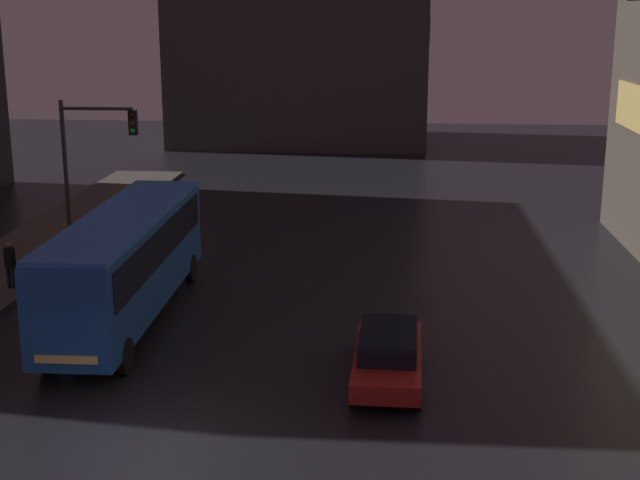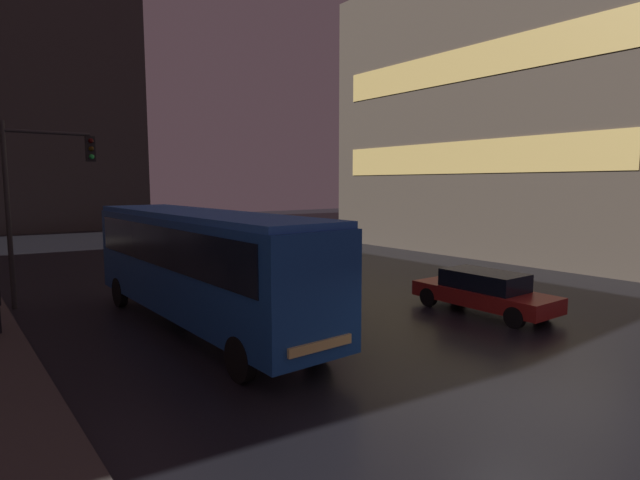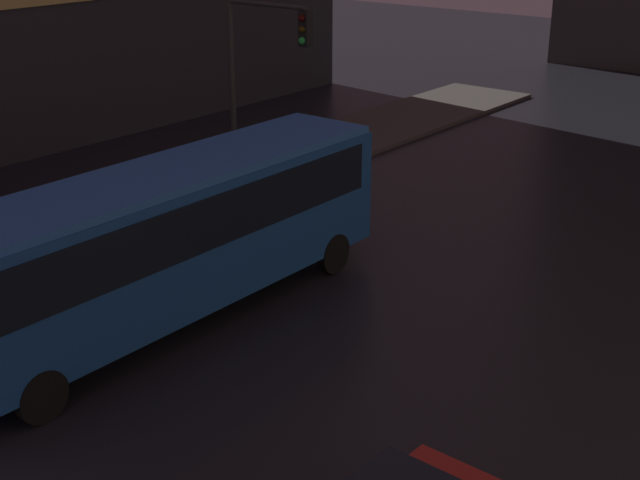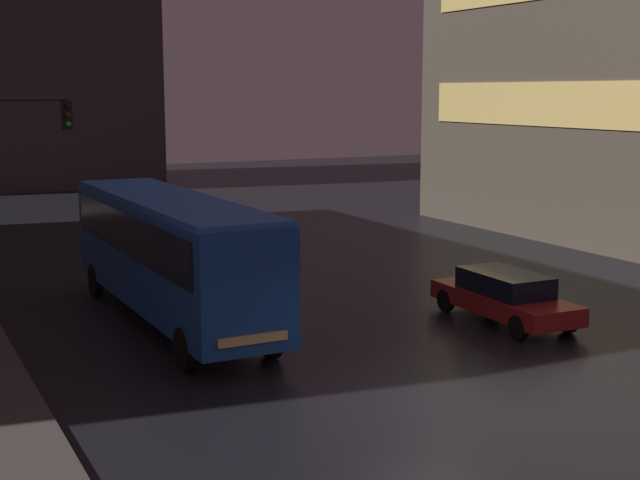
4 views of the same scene
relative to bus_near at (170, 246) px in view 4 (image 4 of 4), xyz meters
name	(u,v)px [view 4 (image 4 of 4)]	position (x,y,z in m)	size (l,w,h in m)	color
ground_plane	(432,403)	(2.74, -8.48, -2.11)	(120.00, 120.00, 0.00)	black
building_far_backdrop	(2,21)	(1.43, 40.15, 8.66)	(18.07, 12.00, 21.53)	#383333
bus_near	(170,246)	(0.00, 0.00, 0.00)	(2.47, 11.26, 3.42)	#194793
car_taxi	(504,296)	(8.10, -3.98, -1.39)	(1.87, 4.73, 1.37)	maroon
traffic_light_main	(13,157)	(-3.06, 6.04, 2.09)	(2.89, 0.35, 6.25)	#2D2D2D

